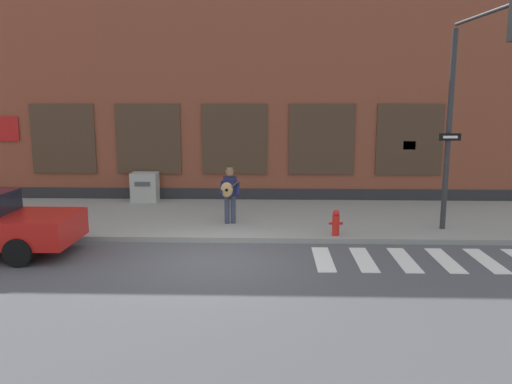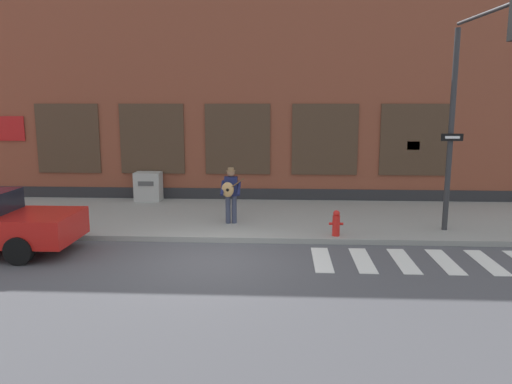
{
  "view_description": "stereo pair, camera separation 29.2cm",
  "coord_description": "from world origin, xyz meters",
  "views": [
    {
      "loc": [
        1.34,
        -11.18,
        3.68
      ],
      "look_at": [
        0.93,
        1.85,
        1.33
      ],
      "focal_mm": 35.0,
      "sensor_mm": 36.0,
      "label": 1
    },
    {
      "loc": [
        1.63,
        -11.17,
        3.68
      ],
      "look_at": [
        0.93,
        1.85,
        1.33
      ],
      "focal_mm": 35.0,
      "sensor_mm": 36.0,
      "label": 2
    }
  ],
  "objects": [
    {
      "name": "ground_plane",
      "position": [
        0.0,
        0.0,
        0.0
      ],
      "size": [
        160.0,
        160.0,
        0.0
      ],
      "primitive_type": "plane",
      "color": "#4C4C51"
    },
    {
      "name": "crosswalk",
      "position": [
        4.98,
        0.25,
        0.01
      ],
      "size": [
        5.2,
        1.9,
        0.01
      ],
      "color": "silver",
      "rests_on": "ground"
    },
    {
      "name": "busker",
      "position": [
        0.12,
        3.14,
        1.09
      ],
      "size": [
        0.71,
        0.52,
        1.66
      ],
      "color": "#33384C",
      "rests_on": "sidewalk"
    },
    {
      "name": "sidewalk",
      "position": [
        0.0,
        4.21,
        0.07
      ],
      "size": [
        28.0,
        5.33,
        0.15
      ],
      "color": "gray",
      "rests_on": "ground"
    },
    {
      "name": "building_backdrop",
      "position": [
        -0.0,
        8.87,
        3.97
      ],
      "size": [
        28.0,
        4.06,
        7.95
      ],
      "color": "brown",
      "rests_on": "ground"
    },
    {
      "name": "traffic_light",
      "position": [
        6.28,
        1.49,
        4.04
      ],
      "size": [
        0.64,
        3.44,
        5.65
      ],
      "color": "#2D2D30",
      "rests_on": "sidewalk"
    },
    {
      "name": "fire_hydrant",
      "position": [
        3.08,
        1.9,
        0.49
      ],
      "size": [
        0.38,
        0.2,
        0.7
      ],
      "color": "red",
      "rests_on": "sidewalk"
    },
    {
      "name": "utility_box",
      "position": [
        -3.23,
        6.43,
        0.67
      ],
      "size": [
        0.93,
        0.66,
        1.04
      ],
      "color": "#ADADA8",
      "rests_on": "sidewalk"
    }
  ]
}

